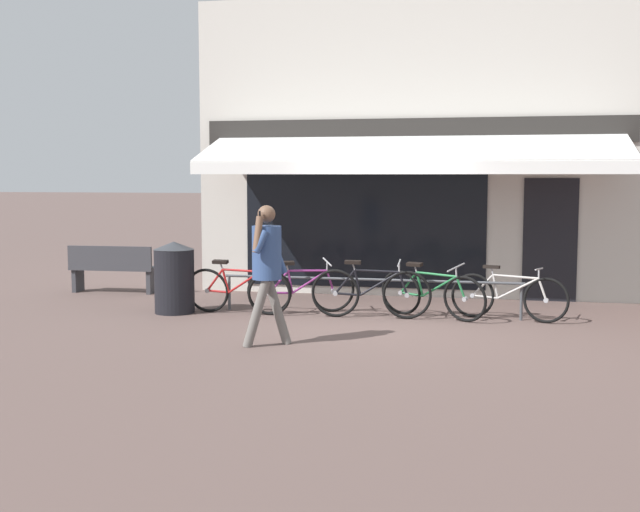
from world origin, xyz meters
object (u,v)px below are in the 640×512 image
at_px(park_bench, 113,268).
at_px(bicycle_silver, 508,296).
at_px(bicycle_green, 432,294).
at_px(pedestrian_adult, 267,260).
at_px(bicycle_red, 237,290).
at_px(bicycle_purple, 302,290).
at_px(bicycle_black, 371,292).
at_px(litter_bin, 174,277).

bearing_deg(park_bench, bicycle_silver, -12.98).
height_order(bicycle_green, pedestrian_adult, pedestrian_adult).
height_order(bicycle_red, bicycle_green, bicycle_red).
bearing_deg(pedestrian_adult, bicycle_purple, -97.93).
relative_size(bicycle_black, litter_bin, 1.62).
bearing_deg(bicycle_green, litter_bin, -150.37).
relative_size(bicycle_green, bicycle_silver, 0.97).
distance_m(bicycle_purple, bicycle_black, 1.13).
xyz_separation_m(bicycle_silver, pedestrian_adult, (-3.02, -2.48, 0.73)).
bearing_deg(litter_bin, bicycle_green, 4.71).
relative_size(bicycle_purple, bicycle_silver, 0.92).
bearing_deg(litter_bin, bicycle_purple, 9.60).
relative_size(bicycle_purple, bicycle_green, 0.95).
bearing_deg(bicycle_silver, park_bench, -176.58).
relative_size(bicycle_silver, litter_bin, 1.54).
relative_size(bicycle_red, bicycle_black, 0.95).
height_order(bicycle_green, park_bench, park_bench).
distance_m(bicycle_purple, bicycle_silver, 3.13).
relative_size(bicycle_black, park_bench, 1.13).
bearing_deg(litter_bin, bicycle_black, 2.72).
relative_size(bicycle_purple, litter_bin, 1.42).
bearing_deg(park_bench, bicycle_black, -20.24).
relative_size(bicycle_red, bicycle_silver, 1.00).
distance_m(bicycle_red, pedestrian_adult, 2.48).
relative_size(bicycle_red, bicycle_green, 1.03).
xyz_separation_m(bicycle_green, pedestrian_adult, (-1.89, -2.36, 0.72)).
bearing_deg(bicycle_red, pedestrian_adult, -59.68).
bearing_deg(bicycle_black, bicycle_purple, 167.91).
bearing_deg(litter_bin, pedestrian_adult, -44.34).
xyz_separation_m(bicycle_black, pedestrian_adult, (-0.99, -2.18, 0.70)).
bearing_deg(bicycle_red, bicycle_black, 5.14).
bearing_deg(bicycle_green, park_bench, -168.79).
distance_m(bicycle_red, bicycle_silver, 4.11).
bearing_deg(litter_bin, park_bench, 137.46).
height_order(pedestrian_adult, litter_bin, pedestrian_adult).
xyz_separation_m(bicycle_red, pedestrian_adult, (1.08, -2.12, 0.72)).
bearing_deg(bicycle_purple, litter_bin, 164.10).
relative_size(bicycle_purple, park_bench, 0.99).
distance_m(bicycle_red, bicycle_green, 2.98).
xyz_separation_m(bicycle_red, bicycle_silver, (4.09, 0.36, -0.02)).
relative_size(pedestrian_adult, litter_bin, 1.60).
distance_m(bicycle_red, bicycle_black, 2.07).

